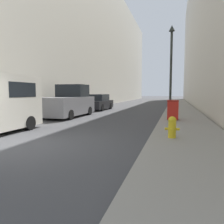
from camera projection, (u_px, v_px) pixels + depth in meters
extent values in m
plane|color=#424244|center=(22.00, 146.00, 6.96)|extent=(200.00, 200.00, 0.00)
cube|color=gray|center=(181.00, 108.00, 22.73)|extent=(2.85, 60.00, 0.13)
cube|color=beige|center=(75.00, 45.00, 33.94)|extent=(12.00, 60.00, 18.09)
cylinder|color=yellow|center=(172.00, 130.00, 7.61)|extent=(0.27, 0.27, 0.56)
sphere|color=yellow|center=(172.00, 120.00, 7.58)|extent=(0.28, 0.28, 0.28)
cylinder|color=yellow|center=(172.00, 118.00, 7.57)|extent=(0.07, 0.07, 0.06)
cylinder|color=yellow|center=(172.00, 130.00, 7.42)|extent=(0.11, 0.12, 0.11)
cylinder|color=yellow|center=(166.00, 129.00, 7.66)|extent=(0.12, 0.09, 0.09)
cylinder|color=yellow|center=(178.00, 129.00, 7.55)|extent=(0.12, 0.09, 0.09)
cube|color=red|center=(173.00, 110.00, 12.57)|extent=(0.61, 0.57, 1.03)
cube|color=maroon|center=(173.00, 101.00, 12.52)|extent=(0.63, 0.58, 0.08)
cylinder|color=black|center=(168.00, 118.00, 12.91)|extent=(0.05, 0.16, 0.16)
cylinder|color=black|center=(177.00, 118.00, 12.77)|extent=(0.05, 0.16, 0.16)
cylinder|color=#2D332D|center=(170.00, 112.00, 16.49)|extent=(0.33, 0.33, 0.25)
cylinder|color=#2D332D|center=(171.00, 73.00, 16.23)|extent=(0.17, 0.17, 6.05)
cone|color=#2D332D|center=(172.00, 28.00, 15.94)|extent=(0.43, 0.43, 0.43)
cube|color=black|center=(4.00, 90.00, 9.65)|extent=(2.01, 1.71, 0.64)
cylinder|color=black|center=(29.00, 123.00, 9.93)|extent=(0.24, 0.64, 0.64)
cube|color=slate|center=(67.00, 106.00, 15.33)|extent=(2.16, 5.08, 1.21)
cube|color=black|center=(73.00, 91.00, 16.09)|extent=(1.99, 1.63, 0.89)
cylinder|color=black|center=(65.00, 110.00, 17.16)|extent=(0.24, 0.64, 0.64)
cylinder|color=black|center=(89.00, 111.00, 16.60)|extent=(0.24, 0.64, 0.64)
cylinder|color=black|center=(42.00, 114.00, 14.15)|extent=(0.24, 0.64, 0.64)
cylinder|color=black|center=(70.00, 115.00, 13.59)|extent=(0.24, 0.64, 0.64)
cube|color=black|center=(98.00, 104.00, 21.44)|extent=(1.86, 4.50, 0.76)
cube|color=#1E2328|center=(98.00, 97.00, 21.38)|extent=(1.64, 2.34, 0.62)
cylinder|color=black|center=(95.00, 106.00, 22.99)|extent=(0.24, 0.64, 0.64)
cylinder|color=black|center=(110.00, 106.00, 22.52)|extent=(0.24, 0.64, 0.64)
cylinder|color=black|center=(84.00, 107.00, 20.41)|extent=(0.24, 0.64, 0.64)
cylinder|color=black|center=(102.00, 108.00, 19.93)|extent=(0.24, 0.64, 0.64)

